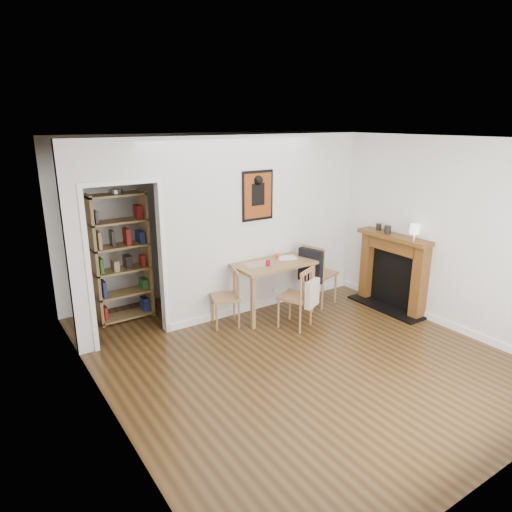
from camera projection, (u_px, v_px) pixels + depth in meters
ground at (290, 350)px, 5.76m from camera, size 5.20×5.20×0.00m
room_shell at (240, 229)px, 6.51m from camera, size 5.20×5.20×5.20m
dining_table at (271, 268)px, 6.69m from camera, size 1.18×0.75×0.81m
chair_left at (225, 298)px, 6.36m from camera, size 0.51×0.51×0.81m
chair_right at (319, 273)px, 7.09m from camera, size 0.65×0.60×0.97m
chair_front at (296, 297)px, 6.31m from camera, size 0.58×0.60×0.87m
bookshelf at (121, 258)px, 6.45m from camera, size 0.78×0.31×1.86m
fireplace at (393, 269)px, 6.93m from camera, size 0.45×1.25×1.16m
red_glass at (268, 263)px, 6.45m from camera, size 0.07×0.07×0.09m
orange_fruit at (278, 256)px, 6.81m from camera, size 0.08×0.08×0.08m
placemat at (257, 264)px, 6.53m from camera, size 0.42×0.35×0.00m
notebook at (287, 258)px, 6.82m from camera, size 0.33×0.28×0.01m
mantel_lamp at (415, 230)px, 6.45m from camera, size 0.14×0.14×0.22m
ceramic_jar_a at (388, 230)px, 6.81m from camera, size 0.10×0.10×0.12m
ceramic_jar_b at (379, 227)px, 7.02m from camera, size 0.08×0.08×0.10m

